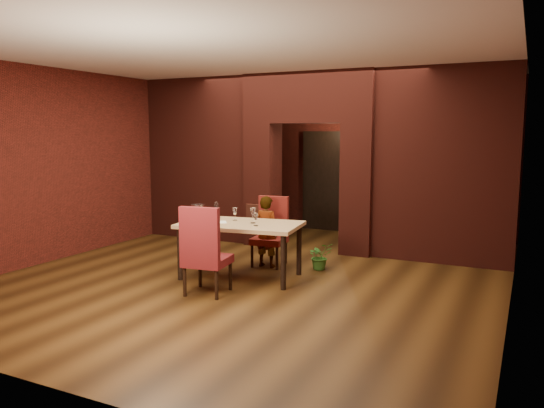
% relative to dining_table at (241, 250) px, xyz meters
% --- Properties ---
extents(floor, '(8.00, 8.00, 0.00)m').
position_rel_dining_table_xyz_m(floor, '(0.15, 0.29, -0.41)').
color(floor, '#422910').
rests_on(floor, ground).
extents(ceiling, '(7.00, 8.00, 0.04)m').
position_rel_dining_table_xyz_m(ceiling, '(0.15, 0.29, 2.79)').
color(ceiling, silver).
rests_on(ceiling, ground).
extents(wall_back, '(7.00, 0.04, 3.20)m').
position_rel_dining_table_xyz_m(wall_back, '(0.15, 4.29, 1.19)').
color(wall_back, maroon).
rests_on(wall_back, ground).
extents(wall_front, '(7.00, 0.04, 3.20)m').
position_rel_dining_table_xyz_m(wall_front, '(0.15, -3.71, 1.19)').
color(wall_front, maroon).
rests_on(wall_front, ground).
extents(wall_left, '(0.04, 8.00, 3.20)m').
position_rel_dining_table_xyz_m(wall_left, '(-3.35, 0.29, 1.19)').
color(wall_left, maroon).
rests_on(wall_left, ground).
extents(wall_right, '(0.04, 8.00, 3.20)m').
position_rel_dining_table_xyz_m(wall_right, '(3.65, 0.29, 1.19)').
color(wall_right, maroon).
rests_on(wall_right, ground).
extents(pillar_left, '(0.55, 0.55, 2.30)m').
position_rel_dining_table_xyz_m(pillar_left, '(-0.80, 2.29, 0.74)').
color(pillar_left, maroon).
rests_on(pillar_left, ground).
extents(pillar_right, '(0.55, 0.55, 2.30)m').
position_rel_dining_table_xyz_m(pillar_right, '(1.10, 2.29, 0.74)').
color(pillar_right, maroon).
rests_on(pillar_right, ground).
extents(lintel, '(2.45, 0.55, 0.90)m').
position_rel_dining_table_xyz_m(lintel, '(0.15, 2.29, 2.34)').
color(lintel, maroon).
rests_on(lintel, ground).
extents(wing_wall_left, '(2.28, 0.35, 3.20)m').
position_rel_dining_table_xyz_m(wing_wall_left, '(-2.21, 2.29, 1.19)').
color(wing_wall_left, maroon).
rests_on(wing_wall_left, ground).
extents(wing_wall_right, '(2.28, 0.35, 3.20)m').
position_rel_dining_table_xyz_m(wing_wall_right, '(2.51, 2.29, 1.19)').
color(wing_wall_right, maroon).
rests_on(wing_wall_right, ground).
extents(vent_panel, '(0.40, 0.03, 0.50)m').
position_rel_dining_table_xyz_m(vent_panel, '(-0.80, 2.00, 0.14)').
color(vent_panel, '#A2442F').
rests_on(vent_panel, ground).
extents(rear_door, '(0.90, 0.08, 2.10)m').
position_rel_dining_table_xyz_m(rear_door, '(-0.25, 4.23, 0.64)').
color(rear_door, black).
rests_on(rear_door, ground).
extents(rear_door_frame, '(1.02, 0.04, 2.22)m').
position_rel_dining_table_xyz_m(rear_door_frame, '(-0.25, 4.19, 0.64)').
color(rear_door_frame, black).
rests_on(rear_door_frame, ground).
extents(dining_table, '(1.87, 1.21, 0.82)m').
position_rel_dining_table_xyz_m(dining_table, '(0.00, 0.00, 0.00)').
color(dining_table, tan).
rests_on(dining_table, ground).
extents(chair_far, '(0.55, 0.55, 1.11)m').
position_rel_dining_table_xyz_m(chair_far, '(0.07, 0.81, 0.14)').
color(chair_far, maroon).
rests_on(chair_far, ground).
extents(chair_near, '(0.61, 0.61, 1.19)m').
position_rel_dining_table_xyz_m(chair_near, '(-0.01, -0.88, 0.19)').
color(chair_near, maroon).
rests_on(chair_near, ground).
extents(person_seated, '(0.43, 0.30, 1.15)m').
position_rel_dining_table_xyz_m(person_seated, '(0.06, 0.73, 0.16)').
color(person_seated, white).
rests_on(person_seated, ground).
extents(wine_glass_a, '(0.08, 0.08, 0.19)m').
position_rel_dining_table_xyz_m(wine_glass_a, '(-0.18, 0.16, 0.51)').
color(wine_glass_a, white).
rests_on(wine_glass_a, dining_table).
extents(wine_glass_b, '(0.09, 0.09, 0.23)m').
position_rel_dining_table_xyz_m(wine_glass_b, '(0.18, 0.06, 0.52)').
color(wine_glass_b, white).
rests_on(wine_glass_b, dining_table).
extents(wine_glass_c, '(0.08, 0.08, 0.19)m').
position_rel_dining_table_xyz_m(wine_glass_c, '(0.32, -0.12, 0.50)').
color(wine_glass_c, white).
rests_on(wine_glass_c, dining_table).
extents(tasting_sheet, '(0.38, 0.36, 0.00)m').
position_rel_dining_table_xyz_m(tasting_sheet, '(-0.35, -0.12, 0.41)').
color(tasting_sheet, white).
rests_on(tasting_sheet, dining_table).
extents(wine_bucket, '(0.20, 0.20, 0.25)m').
position_rel_dining_table_xyz_m(wine_bucket, '(-0.68, -0.10, 0.53)').
color(wine_bucket, silver).
rests_on(wine_bucket, dining_table).
extents(water_bottle, '(0.06, 0.06, 0.26)m').
position_rel_dining_table_xyz_m(water_bottle, '(-0.53, 0.19, 0.54)').
color(water_bottle, silver).
rests_on(water_bottle, dining_table).
extents(potted_plant, '(0.50, 0.51, 0.42)m').
position_rel_dining_table_xyz_m(potted_plant, '(0.89, 0.95, -0.20)').
color(potted_plant, '#2F6A23').
rests_on(potted_plant, ground).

